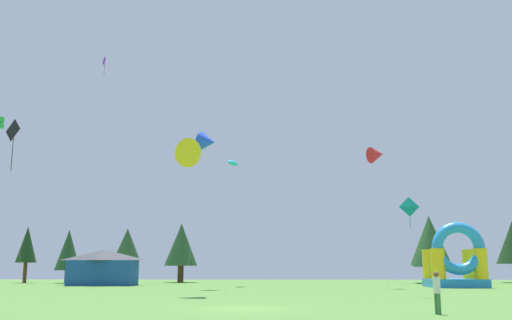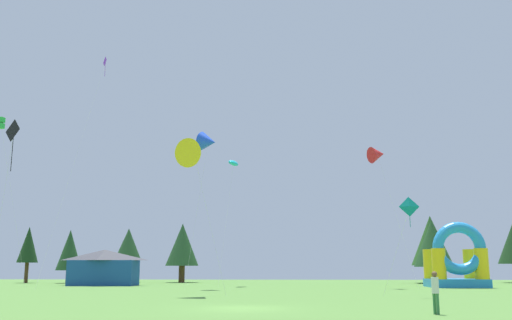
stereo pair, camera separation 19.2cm
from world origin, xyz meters
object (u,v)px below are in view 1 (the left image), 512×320
Objects in this scene: kite_green_box at (0,123)px; festival_tent at (103,267)px; kite_purple_diamond at (104,66)px; inflatable_red_slide at (456,263)px; kite_blue_delta at (208,142)px; kite_red_delta at (377,155)px; person_left_edge at (437,289)px; kite_black_diamond at (15,133)px; kite_teal_diamond at (410,208)px; kite_yellow_delta at (194,154)px; kite_cyan_parafoil at (233,163)px.

kite_green_box reaches higher than festival_tent.
inflatable_red_slide is at bearing -2.08° from kite_purple_diamond.
kite_blue_delta is 17.08m from kite_red_delta.
inflatable_red_slide reaches higher than person_left_edge.
kite_blue_delta is 1.38× the size of kite_black_diamond.
kite_red_delta is at bearing 139.09° from person_left_edge.
kite_teal_diamond is 35.67m from festival_tent.
kite_green_box is (-20.58, 10.70, 5.31)m from kite_yellow_delta.
kite_purple_diamond is 31.14m from kite_red_delta.
kite_yellow_delta is 0.77× the size of kite_blue_delta.
kite_red_delta is (16.70, 3.48, -0.74)m from kite_blue_delta.
kite_black_diamond is 0.66× the size of kite_green_box.
kite_black_diamond is (-25.30, -5.91, 4.14)m from kite_teal_diamond.
kite_yellow_delta is at bearing 173.86° from kite_teal_diamond.
inflatable_red_slide is (22.44, -3.63, -10.87)m from kite_cyan_parafoil.
kite_purple_diamond is 47.98m from person_left_edge.
kite_cyan_parafoil is 0.85× the size of kite_green_box.
kite_green_box is (-20.00, -1.25, 1.75)m from kite_blue_delta.
kite_red_delta is (26.13, 22.98, 2.96)m from kite_black_diamond.
kite_green_box is at bearing -176.43° from kite_blue_delta.
kite_purple_diamond is at bearing 155.35° from kite_blue_delta.
kite_cyan_parafoil is 17.90m from festival_tent.
kite_black_diamond is 5.90× the size of person_left_edge.
person_left_edge is at bearing -18.83° from kite_black_diamond.
inflatable_red_slide is (23.58, 16.33, -7.97)m from kite_yellow_delta.
kite_blue_delta is 8.17× the size of person_left_edge.
kite_blue_delta reaches higher than festival_tent.
kite_cyan_parafoil reaches higher than festival_tent.
kite_red_delta is at bearing 43.74° from kite_yellow_delta.
kite_green_box reaches higher than kite_red_delta.
kite_purple_diamond is 3.59× the size of festival_tent.
kite_yellow_delta is 22.49m from kite_red_delta.
kite_black_diamond is 1.56× the size of festival_tent.
person_left_edge is at bearing -51.65° from kite_purple_diamond.
kite_red_delta is at bearing 7.34° from kite_green_box.
kite_purple_diamond is at bearing 175.62° from kite_red_delta.
kite_black_diamond is at bearing -138.67° from kite_red_delta.
kite_yellow_delta is 12.48m from kite_blue_delta.
kite_cyan_parafoil is (14.16, 2.30, -10.66)m from kite_purple_diamond.
kite_red_delta is at bearing 41.33° from kite_black_diamond.
kite_purple_diamond is 13.60× the size of person_left_edge.
kite_black_diamond is 26.13m from person_left_edge.
kite_red_delta reaches higher than person_left_edge.
person_left_edge is at bearing -98.67° from kite_teal_diamond.
inflatable_red_slide is at bearing 10.28° from kite_blue_delta.
kite_purple_diamond is 3.94× the size of inflatable_red_slide.
kite_teal_diamond is 0.48× the size of kite_cyan_parafoil.
kite_black_diamond is at bearing -115.80° from kite_blue_delta.
kite_yellow_delta reaches higher than inflatable_red_slide.
kite_black_diamond reaches higher than festival_tent.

